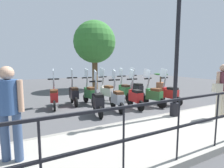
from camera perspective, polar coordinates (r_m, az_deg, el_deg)
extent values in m
plane|color=#4C4C4F|center=(7.48, 4.13, -6.80)|extent=(28.00, 28.00, 0.00)
cube|color=#A39E93|center=(5.17, 23.92, -13.00)|extent=(2.20, 20.00, 0.15)
cube|color=gray|center=(5.83, 15.65, -10.35)|extent=(0.10, 20.00, 0.15)
cylinder|color=black|center=(4.03, 30.96, -10.11)|extent=(0.03, 0.03, 1.05)
cylinder|color=black|center=(3.20, 20.75, -13.92)|extent=(0.03, 0.03, 1.05)
cylinder|color=black|center=(2.55, 3.79, -19.04)|extent=(0.03, 0.03, 1.05)
cylinder|color=black|center=(2.25, -22.27, -23.45)|extent=(0.03, 0.03, 1.05)
cylinder|color=black|center=(5.80, 19.66, -7.77)|extent=(0.26, 0.26, 0.40)
cylinder|color=black|center=(5.64, 20.50, 11.71)|extent=(0.12, 0.12, 4.28)
cylinder|color=beige|center=(6.27, 32.67, -5.41)|extent=(0.14, 0.14, 0.82)
cylinder|color=beige|center=(6.10, 31.40, -5.65)|extent=(0.14, 0.14, 0.82)
cylinder|color=brown|center=(6.09, 32.47, 0.79)|extent=(0.36, 0.36, 0.55)
sphere|color=tan|center=(6.06, 32.71, 4.41)|extent=(0.22, 0.22, 0.22)
cylinder|color=tan|center=(5.93, 31.30, 0.87)|extent=(0.09, 0.09, 0.52)
cube|color=beige|center=(5.87, 31.19, -1.04)|extent=(0.18, 0.30, 0.24)
cylinder|color=#384C70|center=(3.52, -31.56, -14.55)|extent=(0.14, 0.14, 0.82)
cylinder|color=#384C70|center=(3.41, -28.37, -15.05)|extent=(0.14, 0.14, 0.82)
cylinder|color=#335184|center=(3.29, -30.73, -3.60)|extent=(0.44, 0.44, 0.55)
sphere|color=tan|center=(3.24, -31.17, 3.11)|extent=(0.22, 0.22, 0.22)
cylinder|color=tan|center=(3.18, -27.71, -3.46)|extent=(0.09, 0.09, 0.52)
cylinder|color=brown|center=(11.67, -5.59, 3.38)|extent=(0.36, 0.36, 2.08)
sphere|color=#387A33|center=(11.72, -5.72, 13.50)|extent=(2.72, 2.72, 2.72)
cylinder|color=#9E5B3D|center=(12.17, 15.51, -0.56)|extent=(0.56, 0.56, 0.45)
cylinder|color=brown|center=(12.12, 15.58, 1.67)|extent=(0.10, 0.10, 0.50)
ellipsoid|color=#2D6B2D|center=(12.28, 14.82, 3.16)|extent=(0.56, 0.16, 0.10)
ellipsoid|color=#2D6B2D|center=(11.92, 16.46, 3.00)|extent=(0.56, 0.16, 0.10)
ellipsoid|color=#2D6B2D|center=(11.93, 14.76, 3.06)|extent=(0.56, 0.16, 0.10)
ellipsoid|color=#2D6B2D|center=(12.27, 16.47, 3.11)|extent=(0.56, 0.16, 0.10)
ellipsoid|color=#2D6B2D|center=(12.11, 14.42, 3.12)|extent=(0.56, 0.16, 0.10)
ellipsoid|color=#2D6B2D|center=(12.09, 16.83, 3.04)|extent=(0.56, 0.16, 0.10)
cylinder|color=black|center=(8.09, 15.65, -4.53)|extent=(0.41, 0.15, 0.40)
cylinder|color=black|center=(7.65, 20.69, -5.41)|extent=(0.41, 0.15, 0.40)
cube|color=#B21E1E|center=(7.76, 18.69, -3.03)|extent=(0.64, 0.38, 0.36)
cube|color=#B21E1E|center=(7.92, 16.94, -2.62)|extent=(0.17, 0.32, 0.44)
cube|color=black|center=(7.69, 19.20, -1.41)|extent=(0.44, 0.33, 0.10)
cylinder|color=gray|center=(7.90, 16.68, -0.03)|extent=(0.19, 0.10, 0.55)
cube|color=black|center=(7.87, 16.75, 1.95)|extent=(0.14, 0.44, 0.05)
cube|color=silver|center=(7.89, 16.45, 3.43)|extent=(0.39, 0.10, 0.42)
cylinder|color=black|center=(7.59, 10.56, -5.15)|extent=(0.41, 0.18, 0.40)
cylinder|color=black|center=(7.15, 15.96, -6.08)|extent=(0.41, 0.18, 0.40)
cube|color=#2D6B38|center=(7.26, 13.80, -3.55)|extent=(0.65, 0.43, 0.36)
cube|color=#2D6B38|center=(7.41, 11.92, -3.12)|extent=(0.19, 0.32, 0.44)
cube|color=#4C2D19|center=(7.18, 14.32, -1.81)|extent=(0.45, 0.36, 0.10)
cylinder|color=gray|center=(7.39, 11.61, -0.35)|extent=(0.19, 0.12, 0.55)
cube|color=black|center=(7.36, 11.67, 1.77)|extent=(0.17, 0.44, 0.05)
cube|color=silver|center=(7.38, 11.32, 3.35)|extent=(0.38, 0.13, 0.42)
cylinder|color=black|center=(7.26, 5.88, -5.63)|extent=(0.41, 0.12, 0.40)
cylinder|color=black|center=(6.56, 9.29, -7.08)|extent=(0.41, 0.12, 0.40)
cube|color=#B21E1E|center=(6.77, 7.89, -4.17)|extent=(0.63, 0.34, 0.36)
cube|color=#B21E1E|center=(7.02, 6.72, -3.59)|extent=(0.15, 0.31, 0.44)
cube|color=black|center=(6.67, 8.22, -2.34)|extent=(0.43, 0.30, 0.10)
cylinder|color=gray|center=(7.01, 6.52, -0.65)|extent=(0.19, 0.09, 0.55)
cube|color=black|center=(6.98, 6.55, 1.58)|extent=(0.11, 0.44, 0.05)
cube|color=silver|center=(7.02, 6.34, 3.25)|extent=(0.39, 0.07, 0.42)
cylinder|color=black|center=(6.92, 0.30, -6.24)|extent=(0.41, 0.13, 0.40)
cylinder|color=black|center=(6.17, 3.04, -7.90)|extent=(0.41, 0.13, 0.40)
cube|color=#B7BCC6|center=(6.40, 1.88, -4.77)|extent=(0.63, 0.36, 0.36)
cube|color=#B7BCC6|center=(6.66, 0.94, -4.12)|extent=(0.16, 0.31, 0.44)
cube|color=#4C2D19|center=(6.29, 2.13, -2.84)|extent=(0.43, 0.31, 0.10)
cylinder|color=gray|center=(6.66, 0.76, -1.02)|extent=(0.19, 0.09, 0.55)
cube|color=black|center=(6.62, 0.76, 1.33)|extent=(0.12, 0.44, 0.05)
cube|color=silver|center=(6.66, 0.58, 3.09)|extent=(0.39, 0.08, 0.42)
cylinder|color=black|center=(6.45, -5.56, -7.25)|extent=(0.41, 0.15, 0.40)
cylinder|color=black|center=(5.67, -3.75, -9.26)|extent=(0.41, 0.15, 0.40)
cube|color=black|center=(5.91, -4.56, -5.78)|extent=(0.64, 0.38, 0.36)
cube|color=black|center=(6.18, -5.18, -5.02)|extent=(0.17, 0.32, 0.44)
cube|color=black|center=(5.80, -4.42, -3.72)|extent=(0.44, 0.33, 0.10)
cylinder|color=gray|center=(6.18, -5.34, -1.69)|extent=(0.19, 0.10, 0.55)
cube|color=black|center=(6.14, -5.37, 0.84)|extent=(0.14, 0.44, 0.05)
cube|color=silver|center=(6.18, -5.51, 2.75)|extent=(0.39, 0.10, 0.42)
cylinder|color=black|center=(9.20, 6.21, -2.92)|extent=(0.40, 0.11, 0.40)
cylinder|color=black|center=(8.57, 9.67, -3.72)|extent=(0.40, 0.11, 0.40)
cube|color=black|center=(8.77, 8.27, -1.59)|extent=(0.62, 0.32, 0.36)
cube|color=black|center=(8.99, 7.07, -1.23)|extent=(0.14, 0.31, 0.44)
cube|color=black|center=(8.69, 8.59, -0.15)|extent=(0.42, 0.29, 0.10)
cylinder|color=gray|center=(8.99, 6.86, 1.05)|extent=(0.19, 0.08, 0.55)
cube|color=black|center=(8.97, 6.89, 2.80)|extent=(0.09, 0.44, 0.05)
cube|color=silver|center=(9.00, 6.66, 4.10)|extent=(0.39, 0.06, 0.42)
cylinder|color=black|center=(8.71, 2.57, -3.46)|extent=(0.40, 0.10, 0.40)
cylinder|color=black|center=(7.99, 5.33, -4.44)|extent=(0.40, 0.10, 0.40)
cube|color=#2D6B38|center=(8.23, 4.19, -2.12)|extent=(0.61, 0.31, 0.36)
cube|color=#2D6B38|center=(8.47, 3.24, -1.70)|extent=(0.14, 0.31, 0.44)
cube|color=black|center=(8.13, 4.45, -0.59)|extent=(0.41, 0.28, 0.10)
cylinder|color=gray|center=(8.48, 3.06, 0.73)|extent=(0.19, 0.08, 0.55)
cube|color=black|center=(8.45, 3.07, 2.58)|extent=(0.08, 0.44, 0.05)
cube|color=silver|center=(8.49, 2.89, 3.96)|extent=(0.39, 0.05, 0.42)
cylinder|color=black|center=(8.25, -3.70, -4.06)|extent=(0.41, 0.18, 0.40)
cylinder|color=black|center=(7.64, 0.30, -4.95)|extent=(0.41, 0.18, 0.40)
cube|color=beige|center=(7.83, -1.37, -2.57)|extent=(0.65, 0.43, 0.36)
cube|color=beige|center=(8.04, -2.75, -2.18)|extent=(0.20, 0.32, 0.44)
cube|color=#4C2D19|center=(7.74, -1.03, -0.96)|extent=(0.45, 0.36, 0.10)
cylinder|color=gray|center=(8.03, -3.05, 0.37)|extent=(0.19, 0.12, 0.55)
cube|color=black|center=(8.01, -3.06, 2.33)|extent=(0.17, 0.44, 0.05)
cube|color=silver|center=(8.04, -3.35, 3.77)|extent=(0.38, 0.13, 0.42)
cylinder|color=black|center=(7.95, -8.56, -4.55)|extent=(0.41, 0.11, 0.40)
cylinder|color=black|center=(7.22, -5.82, -5.70)|extent=(0.41, 0.11, 0.40)
cube|color=#2D6B38|center=(7.46, -7.01, -3.11)|extent=(0.62, 0.33, 0.36)
cube|color=#2D6B38|center=(7.71, -7.96, -2.64)|extent=(0.15, 0.31, 0.44)
cube|color=#4C2D19|center=(7.36, -6.80, -1.43)|extent=(0.42, 0.29, 0.10)
cylinder|color=gray|center=(7.71, -8.19, 0.03)|extent=(0.19, 0.09, 0.55)
cube|color=black|center=(7.68, -8.23, 2.06)|extent=(0.10, 0.44, 0.05)
cube|color=silver|center=(7.72, -8.44, 3.57)|extent=(0.39, 0.06, 0.42)
cylinder|color=black|center=(8.02, -12.94, -4.55)|extent=(0.40, 0.11, 0.40)
cylinder|color=black|center=(7.23, -11.68, -5.80)|extent=(0.40, 0.11, 0.40)
cube|color=black|center=(7.49, -12.27, -3.18)|extent=(0.62, 0.32, 0.36)
cube|color=black|center=(7.76, -12.70, -2.68)|extent=(0.14, 0.31, 0.44)
cube|color=black|center=(7.38, -12.21, -1.52)|extent=(0.42, 0.29, 0.10)
cylinder|color=gray|center=(7.77, -12.86, -0.03)|extent=(0.19, 0.08, 0.55)
cube|color=black|center=(7.74, -12.92, 1.99)|extent=(0.09, 0.44, 0.05)
cube|color=silver|center=(7.79, -13.04, 3.49)|extent=(0.39, 0.06, 0.42)
cylinder|color=black|center=(7.64, -18.28, -5.32)|extent=(0.41, 0.15, 0.40)
cylinder|color=black|center=(6.83, -18.25, -6.78)|extent=(0.41, 0.15, 0.40)
cube|color=#B21E1E|center=(7.09, -18.35, -3.95)|extent=(0.64, 0.38, 0.36)
cube|color=#B21E1E|center=(7.37, -18.36, -3.38)|extent=(0.17, 0.32, 0.44)
cube|color=#4C2D19|center=(6.98, -18.42, -2.21)|extent=(0.44, 0.32, 0.10)
cylinder|color=gray|center=(7.38, -18.47, -0.59)|extent=(0.19, 0.10, 0.55)
cube|color=black|center=(7.35, -18.56, 1.54)|extent=(0.13, 0.44, 0.05)
cube|color=silver|center=(7.39, -18.62, 3.12)|extent=(0.39, 0.10, 0.42)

